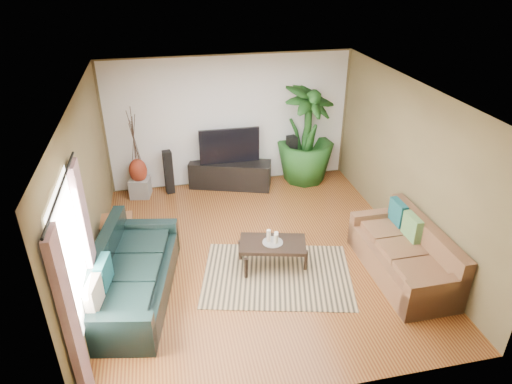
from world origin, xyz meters
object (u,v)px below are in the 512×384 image
object	(u,v)px
sofa_right	(403,251)
side_table	(118,233)
coffee_table	(272,254)
television	(229,146)
tv_stand	(230,174)
speaker_left	(169,172)
speaker_right	(291,159)
potted_plant	(306,133)
vase	(138,171)
sofa_left	(132,272)
pedestal	(140,187)

from	to	relation	value
sofa_right	side_table	xyz separation A→B (m)	(-4.27, 1.67, -0.16)
coffee_table	television	bearing A→B (deg)	108.25
tv_stand	speaker_left	world-z (taller)	speaker_left
television	tv_stand	bearing A→B (deg)	0.00
television	speaker_right	size ratio (longest dim) A/B	1.21
television	side_table	xyz separation A→B (m)	(-2.19, -1.82, -0.66)
side_table	potted_plant	bearing A→B (deg)	25.47
coffee_table	speaker_right	size ratio (longest dim) A/B	1.01
speaker_right	side_table	world-z (taller)	speaker_right
potted_plant	vase	world-z (taller)	potted_plant
potted_plant	coffee_table	bearing A→B (deg)	-116.42
speaker_left	vase	size ratio (longest dim) A/B	1.84
speaker_right	television	bearing A→B (deg)	170.96
side_table	vase	bearing A→B (deg)	79.48
sofa_left	potted_plant	bearing A→B (deg)	-37.47
tv_stand	potted_plant	size ratio (longest dim) A/B	0.79
sofa_left	speaker_left	world-z (taller)	speaker_left
sofa_left	tv_stand	distance (m)	3.68
sofa_left	television	bearing A→B (deg)	-20.39
coffee_table	pedestal	xyz separation A→B (m)	(-2.07, 2.80, -0.02)
vase	side_table	world-z (taller)	vase
coffee_table	sofa_left	bearing A→B (deg)	-157.98
television	side_table	size ratio (longest dim) A/B	2.31
sofa_right	coffee_table	bearing A→B (deg)	-109.40
sofa_left	speaker_right	distance (m)	4.51
speaker_right	potted_plant	distance (m)	0.63
sofa_left	sofa_right	distance (m)	4.01
tv_stand	vase	xyz separation A→B (m)	(-1.86, -0.04, 0.29)
coffee_table	television	distance (m)	2.94
speaker_right	potted_plant	bearing A→B (deg)	-9.04
pedestal	potted_plant	bearing A→B (deg)	0.61
vase	potted_plant	bearing A→B (deg)	0.61
speaker_right	vase	xyz separation A→B (m)	(-3.18, -0.04, 0.06)
sofa_right	pedestal	xyz separation A→B (m)	(-3.94, 3.45, -0.23)
sofa_right	sofa_left	bearing A→B (deg)	-95.27
sofa_left	tv_stand	size ratio (longest dim) A/B	1.38
vase	coffee_table	bearing A→B (deg)	-53.55
sofa_right	potted_plant	bearing A→B (deg)	-172.87
sofa_left	coffee_table	distance (m)	2.16
sofa_left	vase	size ratio (longest dim) A/B	4.67
tv_stand	side_table	xyz separation A→B (m)	(-2.19, -1.82, -0.01)
tv_stand	sofa_left	bearing A→B (deg)	-103.10
speaker_left	sofa_left	bearing A→B (deg)	-111.99
vase	speaker_left	bearing A→B (deg)	3.55
tv_stand	speaker_left	size ratio (longest dim) A/B	1.84
speaker_left	speaker_right	distance (m)	2.58
vase	television	bearing A→B (deg)	1.14
sofa_right	side_table	world-z (taller)	sofa_right
speaker_right	side_table	size ratio (longest dim) A/B	1.91
speaker_right	vase	size ratio (longest dim) A/B	2.05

